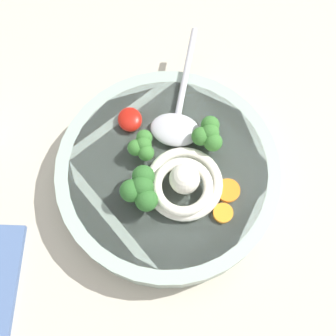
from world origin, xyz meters
TOP-DOWN VIEW (x-y plane):
  - table_slab at (0.00, 0.00)cm, footprint 93.20×93.20cm
  - soup_bowl at (-3.71, 0.56)cm, footprint 27.11×27.11cm
  - noodle_pile at (-0.94, 1.58)cm, footprint 9.93×9.74cm
  - soup_spoon at (-9.11, 3.47)cm, footprint 16.76×11.14cm
  - chili_sauce_dollop at (-10.94, -2.02)cm, footprint 3.30×2.97cm
  - broccoli_floret_beside_chili at (-5.50, 6.13)cm, footprint 4.35×3.75cm
  - broccoli_floret_rear at (-1.49, -3.33)cm, footprint 5.06×4.35cm
  - broccoli_floret_right at (-6.59, -1.65)cm, footprint 3.79×3.26cm
  - carrot_slice_extra_a at (3.53, 4.81)cm, footprint 2.29×2.29cm
  - carrot_slice_left at (1.18, 6.32)cm, footprint 2.80×2.80cm

SIDE VIEW (x-z plane):
  - table_slab at x=0.00cm, z-range 0.00..3.07cm
  - soup_bowl at x=-3.71cm, z-range 3.14..7.68cm
  - carrot_slice_left at x=1.18cm, z-range 7.60..8.11cm
  - carrot_slice_extra_a at x=3.53cm, z-range 7.60..8.22cm
  - chili_sauce_dollop at x=-10.94cm, z-range 7.60..9.09cm
  - soup_spoon at x=-9.11cm, z-range 7.60..9.20cm
  - noodle_pile at x=-0.94cm, z-range 6.85..10.84cm
  - broccoli_floret_right at x=-6.59cm, z-range 7.98..10.98cm
  - broccoli_floret_beside_chili at x=-5.50cm, z-range 8.04..11.48cm
  - broccoli_floret_rear at x=-1.49cm, z-range 8.11..12.11cm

